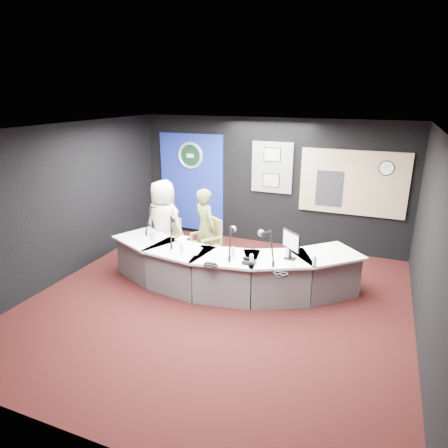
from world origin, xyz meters
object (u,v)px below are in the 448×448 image
at_px(broadcast_desk, 227,268).
at_px(person_woman, 205,228).
at_px(person_man, 164,224).
at_px(armchair_right, 206,245).
at_px(armchair_left, 165,242).

height_order(broadcast_desk, person_woman, person_woman).
relative_size(broadcast_desk, person_woman, 2.85).
height_order(broadcast_desk, person_man, person_man).
bearing_deg(armchair_right, armchair_left, -124.53).
xyz_separation_m(broadcast_desk, armchair_left, (-1.51, 0.49, 0.09)).
distance_m(armchair_left, person_man, 0.40).
bearing_deg(person_woman, broadcast_desk, 167.70).
height_order(armchair_left, person_woman, person_woman).
bearing_deg(armchair_right, person_man, -124.53).
bearing_deg(armchair_right, person_woman, 36.66).
relative_size(armchair_right, person_woman, 0.55).
height_order(broadcast_desk, armchair_right, armchair_right).
height_order(armchair_right, person_man, person_man).
distance_m(broadcast_desk, person_woman, 1.13).
bearing_deg(armchair_left, person_man, 0.00).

